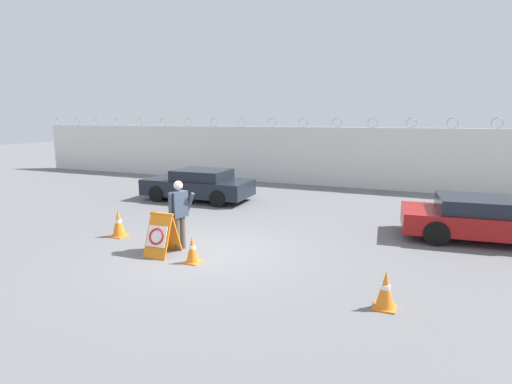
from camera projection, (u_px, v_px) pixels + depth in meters
The scene contains 9 objects.
ground_plane at pixel (208, 252), 10.03m from camera, with size 90.00×90.00×0.00m, color slate.
perimeter_wall at pixel (319, 156), 19.86m from camera, with size 36.00×0.30×3.35m.
barricade_sign at pixel (161, 234), 9.78m from camera, with size 0.65×0.87×1.06m.
security_guard at pixel (179, 211), 10.12m from camera, with size 0.52×0.63×1.78m.
traffic_cone_near at pixel (385, 290), 7.03m from camera, with size 0.38×0.38×0.70m.
traffic_cone_mid at pixel (119, 223), 11.34m from camera, with size 0.43×0.43×0.77m.
traffic_cone_far at pixel (192, 250), 9.28m from camera, with size 0.35×0.35×0.64m.
parked_car_front_coupe at pixel (199, 185), 16.35m from camera, with size 4.46×2.12×1.27m.
parked_car_far_side at pixel (486, 219), 10.91m from camera, with size 4.56×2.28×1.19m.
Camera 1 is at (4.87, -8.35, 3.33)m, focal length 28.00 mm.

